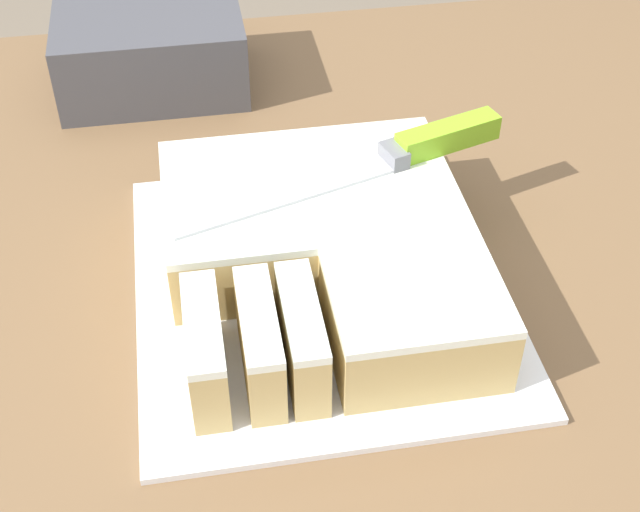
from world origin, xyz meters
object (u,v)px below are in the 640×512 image
object	(u,v)px
cake_board	(320,287)
cake	(325,251)
knife	(407,151)
storage_box	(151,51)

from	to	relation	value
cake_board	cake	bearing A→B (deg)	49.79
cake_board	knife	world-z (taller)	knife
knife	cake	bearing A→B (deg)	22.81
cake_board	storage_box	xyz separation A→B (m)	(-0.13, 0.36, 0.04)
cake_board	knife	xyz separation A→B (m)	(0.09, 0.08, 0.08)
cake	knife	bearing A→B (deg)	40.22
cake	storage_box	size ratio (longest dim) A/B	1.39
storage_box	knife	bearing A→B (deg)	-52.83
knife	storage_box	bearing A→B (deg)	-70.23
cake_board	cake	size ratio (longest dim) A/B	1.22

